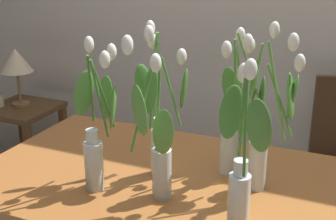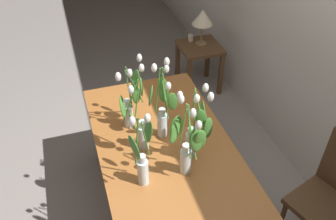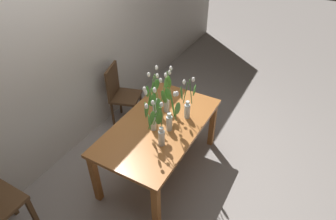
{
  "view_description": "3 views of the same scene",
  "coord_description": "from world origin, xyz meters",
  "px_view_note": "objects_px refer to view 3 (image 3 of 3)",
  "views": [
    {
      "loc": [
        0.56,
        -1.42,
        1.55
      ],
      "look_at": [
        -0.06,
        0.0,
        1.01
      ],
      "focal_mm": 48.48,
      "sensor_mm": 36.0,
      "label": 1
    },
    {
      "loc": [
        1.68,
        -0.51,
        2.46
      ],
      "look_at": [
        -0.06,
        0.04,
        0.99
      ],
      "focal_mm": 38.39,
      "sensor_mm": 36.0,
      "label": 2
    },
    {
      "loc": [
        -2.14,
        -1.3,
        2.85
      ],
      "look_at": [
        0.07,
        -0.07,
        0.93
      ],
      "focal_mm": 30.55,
      "sensor_mm": 36.0,
      "label": 3
    }
  ],
  "objects_px": {
    "tulip_vase_1": "(188,104)",
    "tulip_vase_3": "(152,113)",
    "tulip_vase_0": "(167,95)",
    "dining_chair": "(120,92)",
    "dining_table": "(159,130)",
    "tulip_vase_5": "(158,129)",
    "tulip_vase_4": "(154,98)",
    "tulip_vase_2": "(172,118)"
  },
  "relations": [
    {
      "from": "tulip_vase_5",
      "to": "dining_chair",
      "type": "relative_size",
      "value": 0.57
    },
    {
      "from": "dining_chair",
      "to": "tulip_vase_0",
      "type": "bearing_deg",
      "value": -107.89
    },
    {
      "from": "tulip_vase_0",
      "to": "tulip_vase_1",
      "type": "xyz_separation_m",
      "value": [
        0.0,
        -0.27,
        -0.04
      ]
    },
    {
      "from": "tulip_vase_4",
      "to": "tulip_vase_5",
      "type": "height_order",
      "value": "tulip_vase_4"
    },
    {
      "from": "tulip_vase_0",
      "to": "tulip_vase_2",
      "type": "bearing_deg",
      "value": -142.56
    },
    {
      "from": "tulip_vase_5",
      "to": "tulip_vase_0",
      "type": "bearing_deg",
      "value": 20.56
    },
    {
      "from": "tulip_vase_0",
      "to": "tulip_vase_3",
      "type": "xyz_separation_m",
      "value": [
        -0.38,
        -0.03,
        0.01
      ]
    },
    {
      "from": "tulip_vase_5",
      "to": "dining_chair",
      "type": "height_order",
      "value": "tulip_vase_5"
    },
    {
      "from": "tulip_vase_2",
      "to": "dining_chair",
      "type": "xyz_separation_m",
      "value": [
        0.6,
        1.18,
        -0.4
      ]
    },
    {
      "from": "tulip_vase_1",
      "to": "dining_chair",
      "type": "height_order",
      "value": "tulip_vase_1"
    },
    {
      "from": "tulip_vase_0",
      "to": "tulip_vase_5",
      "type": "relative_size",
      "value": 1.08
    },
    {
      "from": "tulip_vase_0",
      "to": "tulip_vase_3",
      "type": "relative_size",
      "value": 0.99
    },
    {
      "from": "tulip_vase_0",
      "to": "dining_chair",
      "type": "xyz_separation_m",
      "value": [
        0.31,
        0.96,
        -0.45
      ]
    },
    {
      "from": "tulip_vase_1",
      "to": "dining_table",
      "type": "bearing_deg",
      "value": 141.04
    },
    {
      "from": "tulip_vase_1",
      "to": "dining_chair",
      "type": "distance_m",
      "value": 1.33
    },
    {
      "from": "dining_table",
      "to": "dining_chair",
      "type": "xyz_separation_m",
      "value": [
        0.57,
        1.01,
        -0.12
      ]
    },
    {
      "from": "dining_table",
      "to": "tulip_vase_0",
      "type": "bearing_deg",
      "value": 10.67
    },
    {
      "from": "tulip_vase_0",
      "to": "dining_chair",
      "type": "bearing_deg",
      "value": 72.11
    },
    {
      "from": "tulip_vase_5",
      "to": "tulip_vase_4",
      "type": "bearing_deg",
      "value": 35.38
    },
    {
      "from": "tulip_vase_3",
      "to": "dining_chair",
      "type": "height_order",
      "value": "tulip_vase_3"
    },
    {
      "from": "tulip_vase_1",
      "to": "tulip_vase_4",
      "type": "relative_size",
      "value": 0.94
    },
    {
      "from": "tulip_vase_0",
      "to": "tulip_vase_3",
      "type": "bearing_deg",
      "value": -175.49
    },
    {
      "from": "tulip_vase_1",
      "to": "tulip_vase_2",
      "type": "distance_m",
      "value": 0.3
    },
    {
      "from": "tulip_vase_3",
      "to": "tulip_vase_4",
      "type": "relative_size",
      "value": 0.99
    },
    {
      "from": "tulip_vase_1",
      "to": "tulip_vase_3",
      "type": "height_order",
      "value": "tulip_vase_3"
    },
    {
      "from": "dining_table",
      "to": "tulip_vase_4",
      "type": "relative_size",
      "value": 2.73
    },
    {
      "from": "tulip_vase_4",
      "to": "dining_chair",
      "type": "bearing_deg",
      "value": 64.0
    },
    {
      "from": "tulip_vase_1",
      "to": "tulip_vase_5",
      "type": "xyz_separation_m",
      "value": [
        -0.54,
        0.07,
        0.01
      ]
    },
    {
      "from": "dining_table",
      "to": "dining_chair",
      "type": "height_order",
      "value": "dining_chair"
    },
    {
      "from": "tulip_vase_0",
      "to": "tulip_vase_5",
      "type": "distance_m",
      "value": 0.57
    },
    {
      "from": "tulip_vase_0",
      "to": "tulip_vase_3",
      "type": "height_order",
      "value": "tulip_vase_3"
    },
    {
      "from": "dining_table",
      "to": "tulip_vase_1",
      "type": "distance_m",
      "value": 0.45
    },
    {
      "from": "tulip_vase_5",
      "to": "dining_table",
      "type": "bearing_deg",
      "value": 29.1
    },
    {
      "from": "tulip_vase_0",
      "to": "tulip_vase_3",
      "type": "distance_m",
      "value": 0.38
    },
    {
      "from": "dining_table",
      "to": "tulip_vase_3",
      "type": "distance_m",
      "value": 0.35
    },
    {
      "from": "tulip_vase_5",
      "to": "tulip_vase_2",
      "type": "bearing_deg",
      "value": -4.63
    },
    {
      "from": "dining_table",
      "to": "tulip_vase_5",
      "type": "bearing_deg",
      "value": -150.9
    },
    {
      "from": "tulip_vase_0",
      "to": "tulip_vase_4",
      "type": "height_order",
      "value": "tulip_vase_4"
    },
    {
      "from": "tulip_vase_4",
      "to": "tulip_vase_2",
      "type": "bearing_deg",
      "value": -119.25
    },
    {
      "from": "tulip_vase_2",
      "to": "tulip_vase_4",
      "type": "bearing_deg",
      "value": 60.75
    },
    {
      "from": "tulip_vase_3",
      "to": "tulip_vase_1",
      "type": "bearing_deg",
      "value": -31.98
    },
    {
      "from": "tulip_vase_4",
      "to": "tulip_vase_1",
      "type": "bearing_deg",
      "value": -73.27
    }
  ]
}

